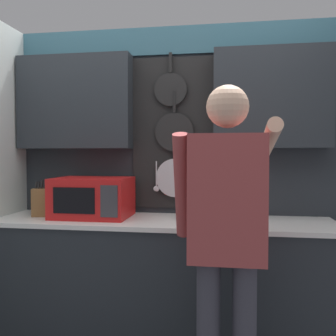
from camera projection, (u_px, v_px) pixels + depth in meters
base_cabinet_counter at (163, 288)px, 2.54m from camera, size 2.29×0.58×0.94m
back_wall_unit at (168, 147)px, 2.76m from camera, size 2.86×0.20×2.32m
microwave at (93, 197)px, 2.63m from camera, size 0.52×0.40×0.28m
knife_block at (43, 202)px, 2.69m from camera, size 0.12×0.16×0.26m
utensil_crock at (186, 205)px, 2.53m from camera, size 0.11×0.11×0.36m
person at (227, 224)px, 1.88m from camera, size 0.54×0.67×1.72m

